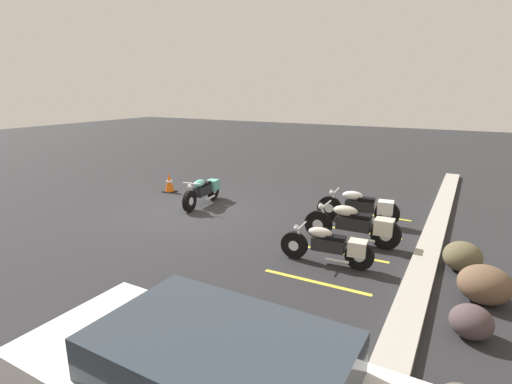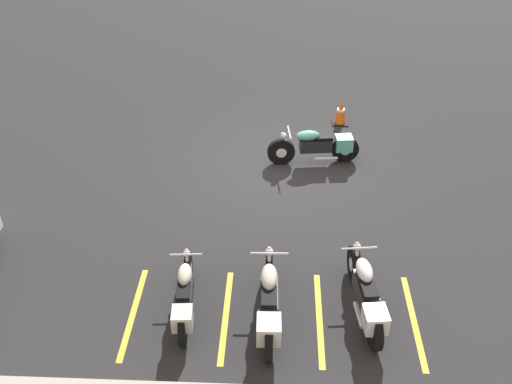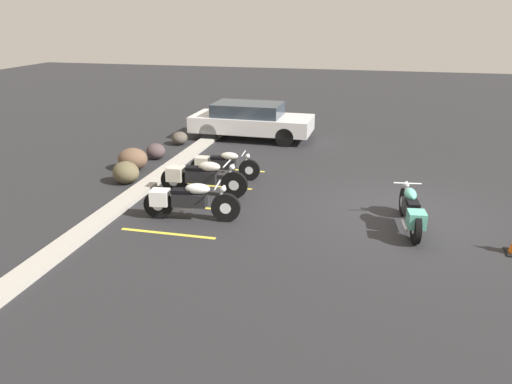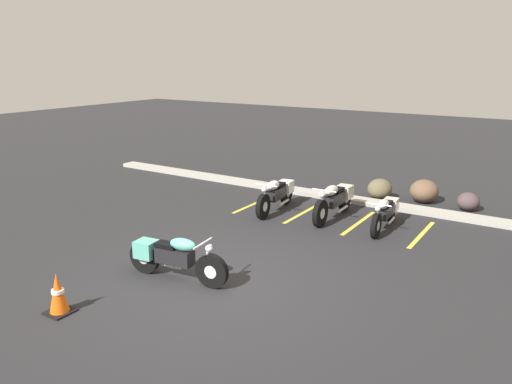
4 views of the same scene
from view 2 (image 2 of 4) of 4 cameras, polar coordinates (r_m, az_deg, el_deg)
The scene contains 10 objects.
ground at distance 13.76m, azimuth 2.43°, elevation 2.47°, with size 60.00×60.00×0.00m, color #262628.
motorcycle_teal_featured at distance 13.74m, azimuth 5.95°, elevation 4.42°, with size 2.11×0.64×0.83m.
parked_bike_0 at distance 9.96m, azimuth 10.44°, elevation -9.53°, with size 0.65×2.17×0.86m.
parked_bike_1 at distance 9.65m, azimuth 1.23°, elevation -10.44°, with size 0.63×2.26×0.89m.
parked_bike_2 at distance 9.91m, azimuth -6.80°, elevation -9.78°, with size 0.55×1.95×0.77m.
traffic_cone at distance 15.57m, azimuth 8.08°, elevation 7.57°, with size 0.40×0.40×0.69m.
stall_line_0 at distance 10.34m, azimuth 14.81°, elevation -11.82°, with size 0.10×2.10×0.00m, color gold.
stall_line_1 at distance 10.11m, azimuth 6.05°, elevation -11.88°, with size 0.10×2.10×0.00m, color gold.
stall_line_2 at distance 10.11m, azimuth -2.90°, elevation -11.66°, with size 0.10×2.10×0.00m, color gold.
stall_line_3 at distance 10.35m, azimuth -11.61°, elevation -11.19°, with size 0.10×2.10×0.00m, color gold.
Camera 2 is at (0.10, 11.67, 7.28)m, focal length 42.00 mm.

